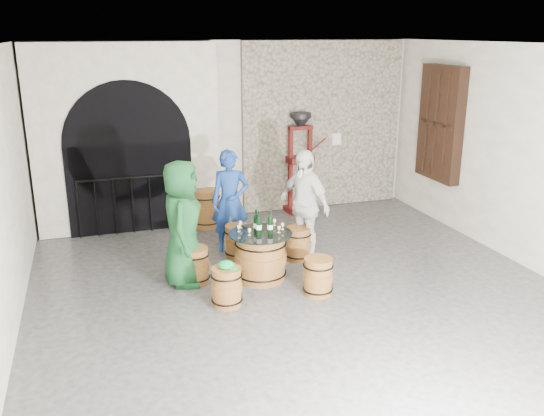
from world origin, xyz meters
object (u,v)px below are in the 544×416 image
object	(u,v)px
barrel_stool_far	(238,241)
person_green	(182,224)
person_white	(304,205)
barrel_stool_near_left	(227,287)
barrel_table	(261,256)
wine_bottle_left	(259,225)
person_blue	(230,201)
wine_bottle_right	(256,223)
barrel_stool_left	(195,265)
side_barrel	(206,208)
corking_press	(300,155)
barrel_stool_right	(298,244)
barrel_stool_near_right	(318,277)
wine_bottle_center	(270,225)

from	to	relation	value
barrel_stool_far	person_green	world-z (taller)	person_green
person_white	barrel_stool_far	bearing A→B (deg)	-131.37
barrel_stool_near_left	person_green	bearing A→B (deg)	115.52
barrel_table	wine_bottle_left	bearing A→B (deg)	-139.60
person_blue	wine_bottle_right	distance (m)	1.15
barrel_table	barrel_stool_near_left	bearing A→B (deg)	-134.88
barrel_stool_left	side_barrel	bearing A→B (deg)	74.70
person_blue	corking_press	world-z (taller)	corking_press
person_white	wine_bottle_right	xyz separation A→B (m)	(-0.91, -0.54, -0.03)
wine_bottle_left	barrel_stool_right	bearing A→B (deg)	34.86
barrel_stool_near_right	wine_bottle_left	world-z (taller)	wine_bottle_left
wine_bottle_center	side_barrel	distance (m)	2.61
barrel_stool_far	corking_press	world-z (taller)	corking_press
person_green	barrel_stool_near_right	bearing A→B (deg)	-103.02
person_white	barrel_stool_near_right	bearing A→B (deg)	-36.12
barrel_stool_left	wine_bottle_right	bearing A→B (deg)	-6.89
wine_bottle_left	corking_press	size ratio (longest dim) A/B	0.17
barrel_table	side_barrel	size ratio (longest dim) A/B	1.28
barrel_table	corking_press	xyz separation A→B (m)	(1.63, 2.80, 0.77)
barrel_stool_near_right	person_green	size ratio (longest dim) A/B	0.29
barrel_stool_far	barrel_stool_near_right	xyz separation A→B (m)	(0.68, -1.62, 0.00)
barrel_stool_near_right	wine_bottle_left	xyz separation A→B (m)	(-0.61, 0.68, 0.56)
barrel_stool_near_left	side_barrel	distance (m)	3.14
wine_bottle_left	barrel_stool_left	bearing A→B (deg)	167.85
person_white	side_barrel	world-z (taller)	person_white
barrel_stool_left	person_blue	size ratio (longest dim) A/B	0.31
barrel_stool_near_right	wine_bottle_center	bearing A→B (deg)	125.43
barrel_table	barrel_stool_right	bearing A→B (deg)	34.61
barrel_stool_near_left	wine_bottle_left	world-z (taller)	wine_bottle_left
barrel_stool_left	barrel_stool_near_left	world-z (taller)	same
barrel_stool_right	corking_press	size ratio (longest dim) A/B	0.27
person_white	corking_press	size ratio (longest dim) A/B	0.88
wine_bottle_left	barrel_stool_far	bearing A→B (deg)	94.12
barrel_stool_near_left	wine_bottle_left	size ratio (longest dim) A/B	1.57
person_green	person_white	xyz separation A→B (m)	(1.91, 0.41, -0.03)
person_green	wine_bottle_left	xyz separation A→B (m)	(1.01, -0.21, -0.06)
barrel_stool_far	corking_press	distance (m)	2.70
barrel_stool_near_right	wine_bottle_right	distance (m)	1.14
barrel_table	corking_press	bearing A→B (deg)	59.84
barrel_stool_far	person_white	world-z (taller)	person_white
wine_bottle_right	wine_bottle_left	bearing A→B (deg)	-81.10
barrel_stool_left	corking_press	xyz separation A→B (m)	(2.53, 2.64, 0.86)
barrel_stool_near_right	wine_bottle_left	bearing A→B (deg)	131.81
barrel_stool_left	barrel_stool_far	size ratio (longest dim) A/B	1.00
barrel_table	barrel_stool_right	distance (m)	0.92
barrel_stool_left	barrel_stool_right	world-z (taller)	same
wine_bottle_left	side_barrel	bearing A→B (deg)	95.43
wine_bottle_left	barrel_stool_near_right	bearing A→B (deg)	-48.19
barrel_stool_left	barrel_stool_near_right	bearing A→B (deg)	-30.44
barrel_stool_far	corking_press	xyz separation A→B (m)	(1.73, 1.89, 0.86)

